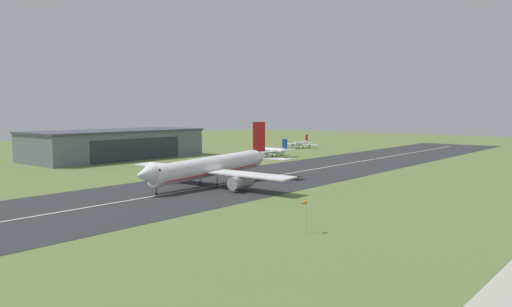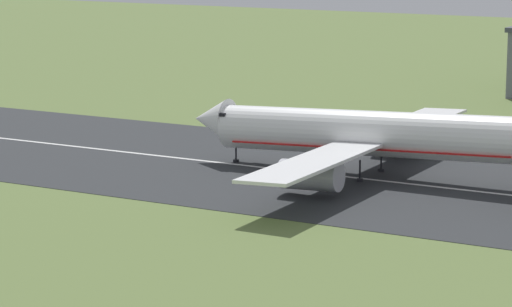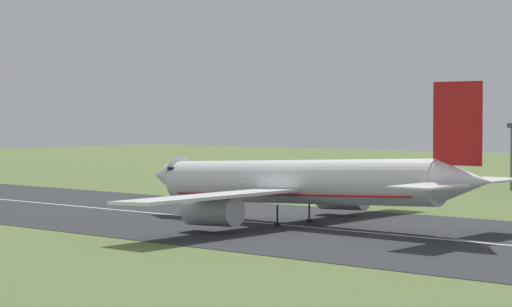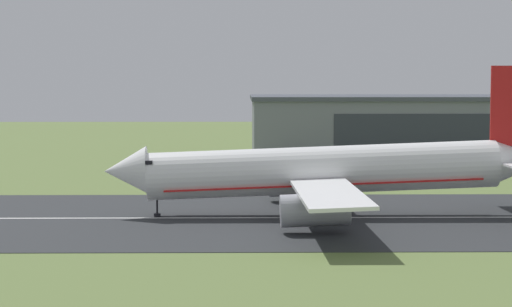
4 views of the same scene
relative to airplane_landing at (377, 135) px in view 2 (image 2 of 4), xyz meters
name	(u,v)px [view 2 (image 2 of 4)]	position (x,y,z in m)	size (l,w,h in m)	color
runway_strip	(512,196)	(18.74, -1.72, -5.55)	(424.66, 48.62, 0.06)	#2B2D30
runway_centreline	(512,195)	(18.74, -1.72, -5.51)	(382.20, 0.70, 0.01)	silver
airplane_landing	(377,135)	(0.00, 0.00, 0.00)	(56.03, 59.91, 18.72)	white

